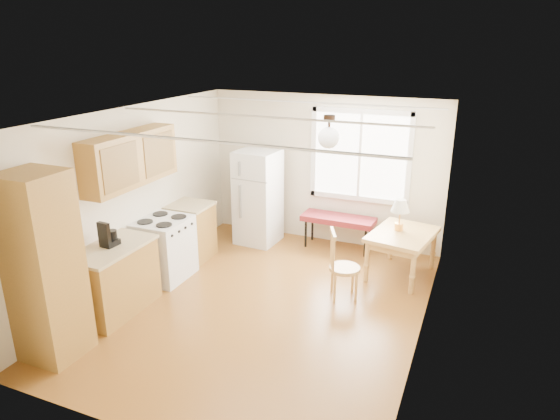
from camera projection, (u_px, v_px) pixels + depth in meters
The scene contains 11 objects.
room_shell at pixel (263, 217), 6.21m from camera, with size 4.60×5.60×2.62m.
kitchen_run at pixel (121, 244), 6.41m from camera, with size 0.65×3.40×2.20m.
window_unit at pixel (360, 156), 8.04m from camera, with size 1.64×0.05×1.51m.
pendant_light at pixel (329, 136), 5.98m from camera, with size 0.26×0.26×0.40m.
refrigerator at pixel (258, 197), 8.44m from camera, with size 0.70×0.71×1.60m.
bench at pixel (338, 220), 8.26m from camera, with size 1.22×0.48×0.56m.
dining_table at pixel (402, 239), 7.27m from camera, with size 0.99×1.21×0.68m.
chair at pixel (338, 261), 6.64m from camera, with size 0.47×0.46×0.95m.
table_lamp at pixel (400, 208), 7.22m from camera, with size 0.27×0.27×0.47m.
coffee_maker at pixel (108, 237), 6.17m from camera, with size 0.18×0.23×0.33m.
kettle at pixel (105, 237), 6.24m from camera, with size 0.12×0.12×0.23m.
Camera 1 is at (2.45, -5.30, 3.36)m, focal length 32.00 mm.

